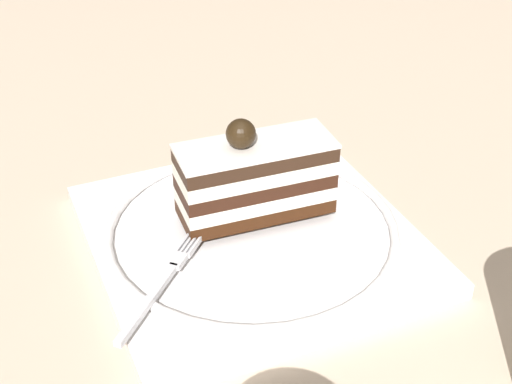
% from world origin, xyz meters
% --- Properties ---
extents(ground_plane, '(2.40, 2.40, 0.00)m').
position_xyz_m(ground_plane, '(0.00, 0.00, 0.00)').
color(ground_plane, '#C7B097').
extents(dessert_plate, '(0.28, 0.28, 0.02)m').
position_xyz_m(dessert_plate, '(-0.02, 0.00, 0.01)').
color(dessert_plate, white).
rests_on(dessert_plate, ground_plane).
extents(cake_slice, '(0.07, 0.13, 0.09)m').
position_xyz_m(cake_slice, '(-0.04, 0.01, 0.05)').
color(cake_slice, '#34190A').
rests_on(cake_slice, dessert_plate).
extents(fork, '(0.09, 0.10, 0.00)m').
position_xyz_m(fork, '(0.01, -0.09, 0.02)').
color(fork, silver).
rests_on(fork, dessert_plate).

